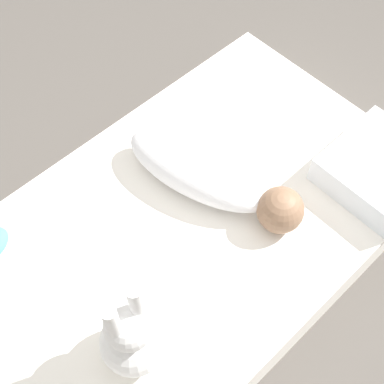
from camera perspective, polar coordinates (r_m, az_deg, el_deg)
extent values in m
plane|color=#514C47|center=(1.69, -0.59, -6.81)|extent=(12.00, 12.00, 0.00)
cube|color=white|center=(1.60, -0.62, -5.16)|extent=(1.39, 0.84, 0.21)
ellipsoid|color=white|center=(1.52, 0.65, 2.51)|extent=(0.29, 0.48, 0.13)
sphere|color=#89664C|center=(1.47, 9.40, -1.90)|extent=(0.13, 0.13, 0.13)
cube|color=white|center=(1.63, 19.54, 2.17)|extent=(0.30, 0.29, 0.09)
sphere|color=white|center=(1.29, -6.25, -15.61)|extent=(0.16, 0.16, 0.16)
sphere|color=white|center=(1.18, -6.79, -14.00)|extent=(0.11, 0.11, 0.11)
cylinder|color=white|center=(1.10, -6.02, -11.50)|extent=(0.03, 0.03, 0.11)
cylinder|color=white|center=(1.10, -8.54, -13.51)|extent=(0.03, 0.03, 0.11)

